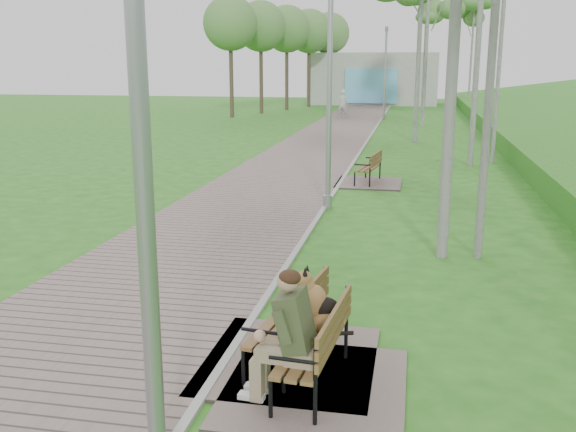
% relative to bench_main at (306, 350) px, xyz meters
% --- Properties ---
extents(walkway, '(3.50, 67.00, 0.04)m').
position_rel_bench_main_xyz_m(walkway, '(-2.71, 17.60, -0.42)').
color(walkway, '#75635F').
rests_on(walkway, ground).
extents(kerb, '(0.10, 67.00, 0.05)m').
position_rel_bench_main_xyz_m(kerb, '(-0.96, 17.60, -0.41)').
color(kerb, '#999993').
rests_on(kerb, ground).
extents(building_north, '(10.00, 5.20, 4.00)m').
position_rel_bench_main_xyz_m(building_north, '(-2.46, 47.07, 1.56)').
color(building_north, '#9E9E99').
rests_on(building_north, ground).
extents(bench_main, '(1.79, 1.99, 1.56)m').
position_rel_bench_main_xyz_m(bench_main, '(0.00, 0.00, 0.00)').
color(bench_main, '#75635F').
rests_on(bench_main, ground).
extents(bench_second, '(1.84, 2.04, 1.13)m').
position_rel_bench_main_xyz_m(bench_second, '(-0.30, 0.58, -0.23)').
color(bench_second, '#75635F').
rests_on(bench_second, ground).
extents(bench_third, '(1.73, 1.93, 1.06)m').
position_rel_bench_main_xyz_m(bench_third, '(-0.23, 11.54, -0.24)').
color(bench_third, '#75635F').
rests_on(bench_third, ground).
extents(lamp_post_near, '(0.23, 0.23, 5.85)m').
position_rel_bench_main_xyz_m(lamp_post_near, '(-0.86, -1.71, 2.30)').
color(lamp_post_near, '#929599').
rests_on(lamp_post_near, ground).
extents(lamp_post_second, '(0.20, 0.20, 5.17)m').
position_rel_bench_main_xyz_m(lamp_post_second, '(-0.89, 8.30, 1.98)').
color(lamp_post_second, '#929599').
rests_on(lamp_post_second, ground).
extents(lamp_post_third, '(0.20, 0.20, 5.23)m').
position_rel_bench_main_xyz_m(lamp_post_third, '(-0.85, 32.51, 2.01)').
color(lamp_post_third, '#929599').
rests_on(lamp_post_third, ground).
extents(pedestrian_near, '(0.71, 0.58, 1.69)m').
position_rel_bench_main_xyz_m(pedestrian_near, '(-3.32, 32.98, 0.41)').
color(pedestrian_near, silver).
rests_on(pedestrian_near, ground).
extents(birch_distant_b, '(2.61, 2.61, 9.04)m').
position_rel_bench_main_xyz_m(birch_distant_b, '(4.63, 41.93, 6.66)').
color(birch_distant_b, silver).
rests_on(birch_distant_b, ground).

